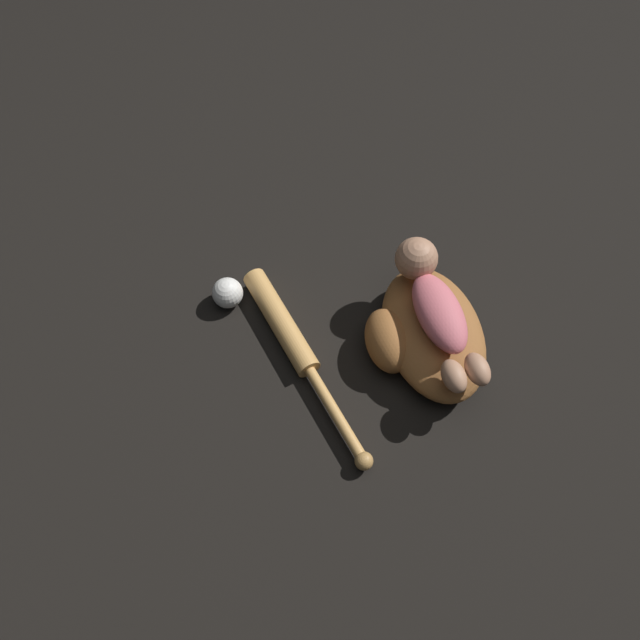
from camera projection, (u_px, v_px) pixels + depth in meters
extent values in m
plane|color=black|center=(425.00, 356.00, 1.48)|extent=(6.00, 6.00, 0.00)
ellipsoid|color=#935B2D|center=(433.00, 332.00, 1.45)|extent=(0.37, 0.25, 0.11)
ellipsoid|color=#935B2D|center=(388.00, 341.00, 1.44)|extent=(0.17, 0.11, 0.11)
ellipsoid|color=#D16670|center=(439.00, 313.00, 1.37)|extent=(0.21, 0.11, 0.07)
sphere|color=tan|center=(416.00, 258.00, 1.42)|extent=(0.10, 0.10, 0.10)
ellipsoid|color=tan|center=(454.00, 376.00, 1.30)|extent=(0.08, 0.05, 0.05)
ellipsoid|color=tan|center=(477.00, 369.00, 1.31)|extent=(0.08, 0.05, 0.05)
cylinder|color=tan|center=(280.00, 321.00, 1.49)|extent=(0.30, 0.12, 0.06)
cylinder|color=tan|center=(336.00, 414.00, 1.38)|extent=(0.24, 0.08, 0.03)
sphere|color=#B68649|center=(364.00, 461.00, 1.32)|extent=(0.04, 0.04, 0.04)
sphere|color=white|center=(228.00, 293.00, 1.52)|extent=(0.08, 0.08, 0.08)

